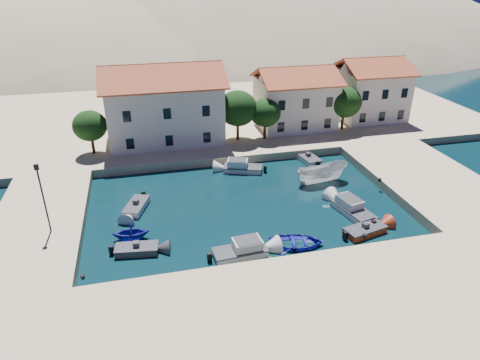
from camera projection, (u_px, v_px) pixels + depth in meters
name	position (u px, v px, depth m)	size (l,w,h in m)	color
ground	(275.00, 268.00, 33.58)	(400.00, 400.00, 0.00)	black
quay_south	(303.00, 317.00, 28.13)	(52.00, 12.00, 1.00)	#C9AD89
quay_east	(427.00, 180.00, 46.37)	(11.00, 20.00, 1.00)	#C9AD89
quay_west	(38.00, 226.00, 38.09)	(8.00, 20.00, 1.00)	#C9AD89
quay_north	(213.00, 115.00, 66.88)	(80.00, 36.00, 1.00)	#C9AD89
hills	(223.00, 104.00, 155.99)	(254.00, 176.00, 99.00)	#9A8768
building_left	(164.00, 102.00, 54.08)	(14.70, 9.45, 9.70)	white
building_mid	(295.00, 96.00, 59.04)	(10.50, 8.40, 8.30)	white
building_right	(371.00, 88.00, 62.31)	(9.45, 8.40, 8.80)	white
trees	(249.00, 110.00, 54.55)	(37.30, 5.30, 6.45)	#382314
lamppost	(42.00, 192.00, 34.77)	(0.35, 0.25, 6.22)	black
bollards	(293.00, 225.00, 37.03)	(29.36, 9.56, 0.30)	black
motorboat_grey_sw	(137.00, 249.00, 35.24)	(3.66, 1.98, 1.25)	#37373C
cabin_cruiser_south	(240.00, 251.00, 34.78)	(4.51, 2.17, 1.60)	silver
rowboat_south	(297.00, 245.00, 36.25)	(3.29, 4.60, 0.95)	#1B1F97
motorboat_red_se	(365.00, 230.00, 37.81)	(4.10, 2.55, 1.25)	maroon
cabin_cruiser_east	(353.00, 210.00, 40.72)	(2.93, 5.10, 1.60)	silver
boat_east	(321.00, 182.00, 47.00)	(2.23, 5.93, 2.29)	silver
motorboat_white_ne	(308.00, 158.00, 52.13)	(2.44, 4.14, 1.25)	silver
rowboat_west	(132.00, 239.00, 37.16)	(2.71, 3.14, 1.66)	#1B1F97
motorboat_white_west	(136.00, 206.00, 41.62)	(2.85, 4.06, 1.25)	silver
cabin_cruiser_north	(243.00, 167.00, 49.35)	(4.76, 3.20, 1.60)	silver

